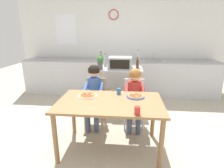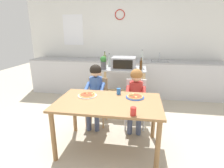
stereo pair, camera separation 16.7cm
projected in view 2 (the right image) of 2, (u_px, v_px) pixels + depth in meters
name	position (u px, v px, depth m)	size (l,w,h in m)	color
ground_plane	(118.00, 114.00, 3.58)	(11.02, 11.02, 0.00)	#B7AD99
back_wall_tiled	(126.00, 41.00, 4.78)	(5.51, 0.14, 2.70)	white
kitchen_counter	(124.00, 77.00, 4.65)	(4.96, 0.60, 1.10)	silver
kitchen_island_cart	(123.00, 82.00, 3.74)	(0.95, 0.60, 0.88)	#B7BABF
toaster_oven	(124.00, 63.00, 3.59)	(0.48, 0.41, 0.23)	#999BA0
bottle_brown_beer	(142.00, 60.00, 3.63)	(0.05, 0.05, 0.37)	#ADB7B2
bottle_dark_olive_oil	(109.00, 61.00, 3.85)	(0.07, 0.07, 0.27)	#ADB7B2
bottle_clear_vinegar	(105.00, 61.00, 3.65)	(0.06, 0.06, 0.34)	olive
bottle_tall_green_wine	(141.00, 65.00, 3.43)	(0.05, 0.05, 0.25)	#4C2D14
potted_herb_plant	(103.00, 62.00, 3.49)	(0.12, 0.12, 0.26)	#4C4C51
dining_table	(108.00, 108.00, 2.38)	(1.40, 0.85, 0.72)	olive
dining_chair_left	(97.00, 98.00, 3.14)	(0.36, 0.36, 0.81)	tan
dining_chair_right	(136.00, 100.00, 3.04)	(0.36, 0.36, 0.81)	silver
child_in_blue_striped_shirt	(95.00, 88.00, 2.97)	(0.32, 0.42, 1.07)	#424C6B
child_in_red_shirt	(136.00, 92.00, 2.88)	(0.32, 0.42, 1.02)	#424C6B
pizza_plate_white	(87.00, 95.00, 2.54)	(0.27, 0.27, 0.03)	white
pizza_plate_blue_rimmed	(135.00, 97.00, 2.47)	(0.26, 0.26, 0.03)	#3356B7
drinking_cup_red	(133.00, 111.00, 1.94)	(0.07, 0.07, 0.09)	red
drinking_cup_blue	(119.00, 91.00, 2.60)	(0.06, 0.06, 0.09)	blue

